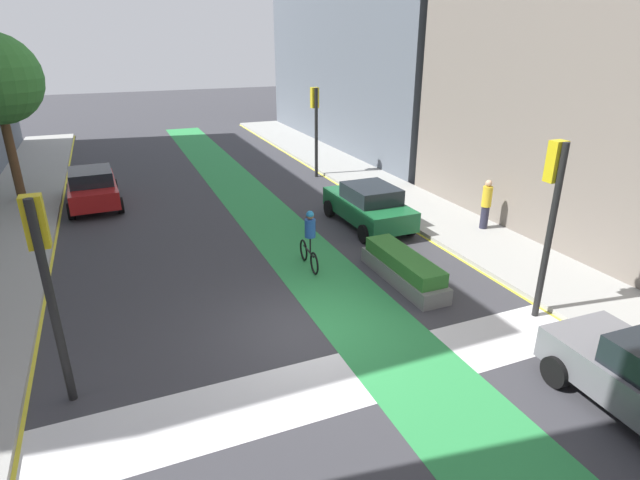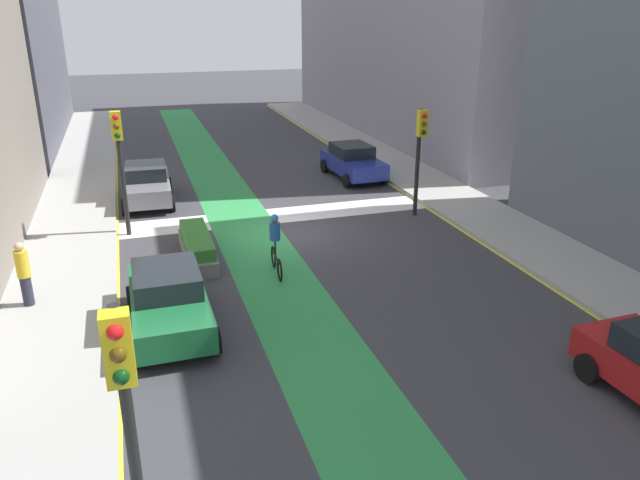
{
  "view_description": "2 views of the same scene",
  "coord_description": "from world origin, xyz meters",
  "px_view_note": "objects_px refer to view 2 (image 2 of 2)",
  "views": [
    {
      "loc": [
        -3.75,
        -9.66,
        6.58
      ],
      "look_at": [
        1.25,
        2.27,
        1.31
      ],
      "focal_mm": 28.27,
      "sensor_mm": 36.0,
      "label": 1
    },
    {
      "loc": [
        5.2,
        20.01,
        7.6
      ],
      "look_at": [
        0.03,
        3.6,
        1.02
      ],
      "focal_mm": 34.28,
      "sensor_mm": 36.0,
      "label": 2
    }
  ],
  "objects_px": {
    "car_green_right_far": "(169,300)",
    "car_blue_left_near": "(353,161)",
    "traffic_signal_far_right": "(126,402)",
    "car_grey_right_near": "(147,183)",
    "cyclist_in_lane": "(275,243)",
    "traffic_signal_near_left": "(420,143)",
    "traffic_signal_near_right": "(119,150)",
    "pedestrian_sidewalk_right_a": "(24,273)",
    "median_planter": "(197,247)"
  },
  "relations": [
    {
      "from": "cyclist_in_lane",
      "to": "pedestrian_sidewalk_right_a",
      "type": "distance_m",
      "value": 6.89
    },
    {
      "from": "traffic_signal_far_right",
      "to": "pedestrian_sidewalk_right_a",
      "type": "bearing_deg",
      "value": -74.57
    },
    {
      "from": "traffic_signal_near_right",
      "to": "cyclist_in_lane",
      "type": "height_order",
      "value": "traffic_signal_near_right"
    },
    {
      "from": "traffic_signal_far_right",
      "to": "car_grey_right_near",
      "type": "xyz_separation_m",
      "value": [
        -0.89,
        -18.55,
        -2.21
      ]
    },
    {
      "from": "traffic_signal_far_right",
      "to": "pedestrian_sidewalk_right_a",
      "type": "relative_size",
      "value": 2.41
    },
    {
      "from": "traffic_signal_far_right",
      "to": "car_green_right_far",
      "type": "relative_size",
      "value": 1.02
    },
    {
      "from": "traffic_signal_near_right",
      "to": "pedestrian_sidewalk_right_a",
      "type": "relative_size",
      "value": 2.47
    },
    {
      "from": "median_planter",
      "to": "pedestrian_sidewalk_right_a",
      "type": "bearing_deg",
      "value": 25.62
    },
    {
      "from": "car_green_right_far",
      "to": "pedestrian_sidewalk_right_a",
      "type": "relative_size",
      "value": 2.37
    },
    {
      "from": "traffic_signal_near_right",
      "to": "car_blue_left_near",
      "type": "height_order",
      "value": "traffic_signal_near_right"
    },
    {
      "from": "traffic_signal_near_left",
      "to": "traffic_signal_far_right",
      "type": "bearing_deg",
      "value": 51.69
    },
    {
      "from": "traffic_signal_near_right",
      "to": "traffic_signal_far_right",
      "type": "height_order",
      "value": "traffic_signal_near_right"
    },
    {
      "from": "traffic_signal_near_right",
      "to": "car_blue_left_near",
      "type": "xyz_separation_m",
      "value": [
        -10.33,
        -5.04,
        -2.27
      ]
    },
    {
      "from": "car_green_right_far",
      "to": "median_planter",
      "type": "height_order",
      "value": "car_green_right_far"
    },
    {
      "from": "car_blue_left_near",
      "to": "median_planter",
      "type": "bearing_deg",
      "value": 43.7
    },
    {
      "from": "car_green_right_far",
      "to": "median_planter",
      "type": "bearing_deg",
      "value": -105.27
    },
    {
      "from": "traffic_signal_near_left",
      "to": "car_grey_right_near",
      "type": "bearing_deg",
      "value": -26.86
    },
    {
      "from": "traffic_signal_near_left",
      "to": "pedestrian_sidewalk_right_a",
      "type": "height_order",
      "value": "traffic_signal_near_left"
    },
    {
      "from": "cyclist_in_lane",
      "to": "median_planter",
      "type": "height_order",
      "value": "cyclist_in_lane"
    },
    {
      "from": "traffic_signal_near_left",
      "to": "car_grey_right_near",
      "type": "xyz_separation_m",
      "value": [
        9.83,
        -4.98,
        -2.07
      ]
    },
    {
      "from": "car_green_right_far",
      "to": "traffic_signal_near_left",
      "type": "bearing_deg",
      "value": -147.64
    },
    {
      "from": "traffic_signal_far_right",
      "to": "traffic_signal_near_right",
      "type": "bearing_deg",
      "value": -90.11
    },
    {
      "from": "traffic_signal_near_right",
      "to": "car_green_right_far",
      "type": "bearing_deg",
      "value": 96.79
    },
    {
      "from": "traffic_signal_near_right",
      "to": "traffic_signal_near_left",
      "type": "relative_size",
      "value": 1.08
    },
    {
      "from": "car_grey_right_near",
      "to": "car_blue_left_near",
      "type": "relative_size",
      "value": 1.0
    },
    {
      "from": "traffic_signal_far_right",
      "to": "pedestrian_sidewalk_right_a",
      "type": "distance_m",
      "value": 10.07
    },
    {
      "from": "car_green_right_far",
      "to": "pedestrian_sidewalk_right_a",
      "type": "xyz_separation_m",
      "value": [
        3.52,
        -2.18,
        0.26
      ]
    },
    {
      "from": "traffic_signal_far_right",
      "to": "median_planter",
      "type": "relative_size",
      "value": 1.24
    },
    {
      "from": "car_green_right_far",
      "to": "median_planter",
      "type": "xyz_separation_m",
      "value": [
        -1.21,
        -4.45,
        -0.4
      ]
    },
    {
      "from": "traffic_signal_near_left",
      "to": "median_planter",
      "type": "distance_m",
      "value": 9.13
    },
    {
      "from": "cyclist_in_lane",
      "to": "traffic_signal_far_right",
      "type": "bearing_deg",
      "value": 66.81
    },
    {
      "from": "car_green_right_far",
      "to": "car_blue_left_near",
      "type": "xyz_separation_m",
      "value": [
        -9.46,
        -12.33,
        0.0
      ]
    },
    {
      "from": "traffic_signal_far_right",
      "to": "car_green_right_far",
      "type": "bearing_deg",
      "value": -96.95
    },
    {
      "from": "traffic_signal_near_right",
      "to": "median_planter",
      "type": "xyz_separation_m",
      "value": [
        -2.08,
        2.84,
        -2.67
      ]
    },
    {
      "from": "car_green_right_far",
      "to": "car_grey_right_near",
      "type": "bearing_deg",
      "value": -89.97
    },
    {
      "from": "traffic_signal_near_left",
      "to": "car_green_right_far",
      "type": "relative_size",
      "value": 0.97
    },
    {
      "from": "car_green_right_far",
      "to": "cyclist_in_lane",
      "type": "xyz_separation_m",
      "value": [
        -3.36,
        -2.59,
        0.17
      ]
    },
    {
      "from": "traffic_signal_near_right",
      "to": "car_green_right_far",
      "type": "relative_size",
      "value": 1.04
    },
    {
      "from": "car_green_right_far",
      "to": "cyclist_in_lane",
      "type": "relative_size",
      "value": 2.27
    },
    {
      "from": "car_green_right_far",
      "to": "pedestrian_sidewalk_right_a",
      "type": "height_order",
      "value": "pedestrian_sidewalk_right_a"
    },
    {
      "from": "traffic_signal_near_right",
      "to": "car_green_right_far",
      "type": "xyz_separation_m",
      "value": [
        -0.87,
        7.29,
        -2.27
      ]
    },
    {
      "from": "car_grey_right_near",
      "to": "car_blue_left_near",
      "type": "bearing_deg",
      "value": -173.25
    },
    {
      "from": "car_green_right_far",
      "to": "cyclist_in_lane",
      "type": "bearing_deg",
      "value": -142.4
    },
    {
      "from": "traffic_signal_near_right",
      "to": "traffic_signal_far_right",
      "type": "distance_m",
      "value": 14.64
    },
    {
      "from": "cyclist_in_lane",
      "to": "car_grey_right_near",
      "type": "bearing_deg",
      "value": -68.68
    },
    {
      "from": "traffic_signal_near_right",
      "to": "car_blue_left_near",
      "type": "relative_size",
      "value": 1.03
    },
    {
      "from": "traffic_signal_near_right",
      "to": "cyclist_in_lane",
      "type": "xyz_separation_m",
      "value": [
        -4.23,
        4.7,
        -2.11
      ]
    },
    {
      "from": "traffic_signal_near_left",
      "to": "cyclist_in_lane",
      "type": "height_order",
      "value": "traffic_signal_near_left"
    },
    {
      "from": "car_green_right_far",
      "to": "car_grey_right_near",
      "type": "relative_size",
      "value": 0.99
    },
    {
      "from": "car_grey_right_near",
      "to": "pedestrian_sidewalk_right_a",
      "type": "distance_m",
      "value": 9.69
    }
  ]
}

